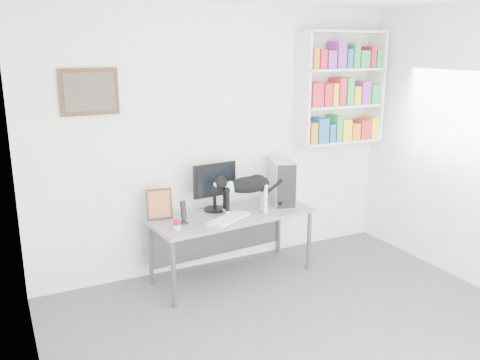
{
  "coord_description": "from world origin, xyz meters",
  "views": [
    {
      "loc": [
        -2.14,
        -2.75,
        2.29
      ],
      "look_at": [
        -0.01,
        1.53,
        1.03
      ],
      "focal_mm": 38.0,
      "sensor_mm": 36.0,
      "label": 1
    }
  ],
  "objects_px": {
    "speaker": "(183,212)",
    "pc_tower": "(281,181)",
    "monitor": "(214,186)",
    "keyboard": "(228,219)",
    "soup_can": "(177,225)",
    "leaning_print": "(159,203)",
    "bookshelf": "(341,88)",
    "desk": "(232,245)",
    "cat": "(247,194)"
  },
  "relations": [
    {
      "from": "leaning_print",
      "to": "soup_can",
      "type": "distance_m",
      "value": 0.39
    },
    {
      "from": "pc_tower",
      "to": "cat",
      "type": "distance_m",
      "value": 0.53
    },
    {
      "from": "speaker",
      "to": "cat",
      "type": "distance_m",
      "value": 0.67
    },
    {
      "from": "desk",
      "to": "pc_tower",
      "type": "distance_m",
      "value": 0.86
    },
    {
      "from": "soup_can",
      "to": "keyboard",
      "type": "bearing_deg",
      "value": 1.74
    },
    {
      "from": "soup_can",
      "to": "cat",
      "type": "relative_size",
      "value": 0.15
    },
    {
      "from": "soup_can",
      "to": "cat",
      "type": "height_order",
      "value": "cat"
    },
    {
      "from": "pc_tower",
      "to": "soup_can",
      "type": "xyz_separation_m",
      "value": [
        -1.28,
        -0.3,
        -0.19
      ]
    },
    {
      "from": "soup_can",
      "to": "cat",
      "type": "xyz_separation_m",
      "value": [
        0.78,
        0.13,
        0.15
      ]
    },
    {
      "from": "bookshelf",
      "to": "leaning_print",
      "type": "relative_size",
      "value": 4.05
    },
    {
      "from": "speaker",
      "to": "leaning_print",
      "type": "distance_m",
      "value": 0.28
    },
    {
      "from": "bookshelf",
      "to": "monitor",
      "type": "bearing_deg",
      "value": -176.66
    },
    {
      "from": "desk",
      "to": "monitor",
      "type": "bearing_deg",
      "value": 117.28
    },
    {
      "from": "desk",
      "to": "leaning_print",
      "type": "xyz_separation_m",
      "value": [
        -0.69,
        0.18,
        0.49
      ]
    },
    {
      "from": "pc_tower",
      "to": "speaker",
      "type": "xyz_separation_m",
      "value": [
        -1.16,
        -0.16,
        -0.12
      ]
    },
    {
      "from": "bookshelf",
      "to": "speaker",
      "type": "bearing_deg",
      "value": -170.91
    },
    {
      "from": "leaning_print",
      "to": "cat",
      "type": "relative_size",
      "value": 0.47
    },
    {
      "from": "leaning_print",
      "to": "bookshelf",
      "type": "bearing_deg",
      "value": 11.45
    },
    {
      "from": "monitor",
      "to": "keyboard",
      "type": "bearing_deg",
      "value": -97.98
    },
    {
      "from": "bookshelf",
      "to": "speaker",
      "type": "height_order",
      "value": "bookshelf"
    },
    {
      "from": "cat",
      "to": "monitor",
      "type": "bearing_deg",
      "value": 141.69
    },
    {
      "from": "desk",
      "to": "bookshelf",
      "type": "bearing_deg",
      "value": 5.33
    },
    {
      "from": "keyboard",
      "to": "leaning_print",
      "type": "xyz_separation_m",
      "value": [
        -0.57,
        0.35,
        0.13
      ]
    },
    {
      "from": "pc_tower",
      "to": "keyboard",
      "type": "bearing_deg",
      "value": -141.7
    },
    {
      "from": "monitor",
      "to": "soup_can",
      "type": "distance_m",
      "value": 0.68
    },
    {
      "from": "bookshelf",
      "to": "monitor",
      "type": "xyz_separation_m",
      "value": [
        -1.58,
        -0.09,
        -0.92
      ]
    },
    {
      "from": "desk",
      "to": "cat",
      "type": "bearing_deg",
      "value": -31.41
    },
    {
      "from": "keyboard",
      "to": "bookshelf",
      "type": "bearing_deg",
      "value": -13.66
    },
    {
      "from": "keyboard",
      "to": "pc_tower",
      "type": "relative_size",
      "value": 1.04
    },
    {
      "from": "desk",
      "to": "monitor",
      "type": "xyz_separation_m",
      "value": [
        -0.11,
        0.18,
        0.59
      ]
    },
    {
      "from": "leaning_print",
      "to": "soup_can",
      "type": "xyz_separation_m",
      "value": [
        0.05,
        -0.37,
        -0.11
      ]
    },
    {
      "from": "pc_tower",
      "to": "speaker",
      "type": "height_order",
      "value": "pc_tower"
    },
    {
      "from": "bookshelf",
      "to": "keyboard",
      "type": "distance_m",
      "value": 2.02
    },
    {
      "from": "desk",
      "to": "pc_tower",
      "type": "xyz_separation_m",
      "value": [
        0.63,
        0.11,
        0.57
      ]
    },
    {
      "from": "speaker",
      "to": "leaning_print",
      "type": "relative_size",
      "value": 0.74
    },
    {
      "from": "bookshelf",
      "to": "desk",
      "type": "distance_m",
      "value": 2.12
    },
    {
      "from": "speaker",
      "to": "pc_tower",
      "type": "bearing_deg",
      "value": 3.04
    },
    {
      "from": "leaning_print",
      "to": "monitor",
      "type": "bearing_deg",
      "value": 8.81
    },
    {
      "from": "desk",
      "to": "soup_can",
      "type": "relative_size",
      "value": 17.06
    },
    {
      "from": "speaker",
      "to": "soup_can",
      "type": "height_order",
      "value": "speaker"
    },
    {
      "from": "monitor",
      "to": "bookshelf",
      "type": "bearing_deg",
      "value": -2.25
    },
    {
      "from": "monitor",
      "to": "leaning_print",
      "type": "height_order",
      "value": "monitor"
    },
    {
      "from": "desk",
      "to": "keyboard",
      "type": "height_order",
      "value": "keyboard"
    },
    {
      "from": "monitor",
      "to": "keyboard",
      "type": "xyz_separation_m",
      "value": [
        -0.01,
        -0.35,
        -0.23
      ]
    },
    {
      "from": "desk",
      "to": "soup_can",
      "type": "height_order",
      "value": "soup_can"
    },
    {
      "from": "bookshelf",
      "to": "soup_can",
      "type": "bearing_deg",
      "value": -167.73
    },
    {
      "from": "speaker",
      "to": "leaning_print",
      "type": "bearing_deg",
      "value": 119.97
    },
    {
      "from": "pc_tower",
      "to": "soup_can",
      "type": "distance_m",
      "value": 1.33
    },
    {
      "from": "pc_tower",
      "to": "soup_can",
      "type": "height_order",
      "value": "pc_tower"
    },
    {
      "from": "keyboard",
      "to": "desk",
      "type": "bearing_deg",
      "value": 25.08
    }
  ]
}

